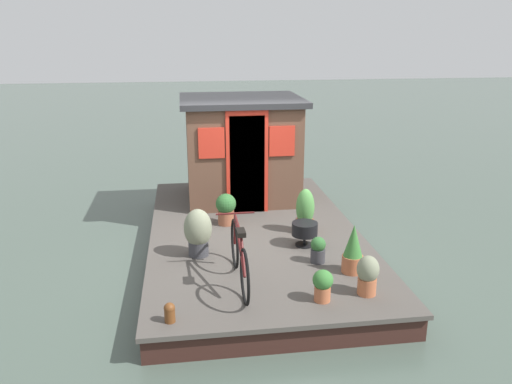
% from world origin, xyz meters
% --- Properties ---
extents(ground_plane, '(60.00, 60.00, 0.00)m').
position_xyz_m(ground_plane, '(0.00, 0.00, 0.00)').
color(ground_plane, '#47564C').
extents(houseboat_deck, '(5.69, 3.27, 0.37)m').
position_xyz_m(houseboat_deck, '(0.00, 0.00, 0.18)').
color(houseboat_deck, '#4C4742').
rests_on(houseboat_deck, ground_plane).
extents(houseboat_cabin, '(1.91, 2.20, 1.89)m').
position_xyz_m(houseboat_cabin, '(1.73, 0.00, 1.32)').
color(houseboat_cabin, brown).
rests_on(houseboat_cabin, houseboat_deck).
extents(bicycle, '(1.65, 0.50, 0.80)m').
position_xyz_m(bicycle, '(-1.77, 0.43, 0.74)').
color(bicycle, black).
rests_on(bicycle, houseboat_deck).
extents(potted_plant_ivy, '(0.30, 0.30, 0.71)m').
position_xyz_m(potted_plant_ivy, '(-0.18, -0.78, 0.69)').
color(potted_plant_ivy, '#935138').
rests_on(potted_plant_ivy, houseboat_deck).
extents(potted_plant_basil, '(0.33, 0.33, 0.52)m').
position_xyz_m(potted_plant_basil, '(0.33, 0.42, 0.65)').
color(potted_plant_basil, '#935138').
rests_on(potted_plant_basil, houseboat_deck).
extents(potted_plant_sage, '(0.28, 0.28, 0.67)m').
position_xyz_m(potted_plant_sage, '(-1.66, -1.07, 0.68)').
color(potted_plant_sage, '#B2603D').
rests_on(potted_plant_sage, houseboat_deck).
extents(potted_plant_succulent, '(0.39, 0.39, 0.68)m').
position_xyz_m(potted_plant_succulent, '(-0.84, 0.91, 0.73)').
color(potted_plant_succulent, '#38383D').
rests_on(potted_plant_succulent, houseboat_deck).
extents(potted_plant_geranium, '(0.21, 0.21, 0.37)m').
position_xyz_m(potted_plant_geranium, '(-1.30, -0.70, 0.55)').
color(potted_plant_geranium, '#38383D').
rests_on(potted_plant_geranium, houseboat_deck).
extents(potted_plant_thyme, '(0.24, 0.24, 0.39)m').
position_xyz_m(potted_plant_thyme, '(-2.34, -0.48, 0.58)').
color(potted_plant_thyme, '#B2603D').
rests_on(potted_plant_thyme, houseboat_deck).
extents(potted_plant_rosemary, '(0.27, 0.27, 0.50)m').
position_xyz_m(potted_plant_rosemary, '(-2.26, -1.06, 0.63)').
color(potted_plant_rosemary, '#B2603D').
rests_on(potted_plant_rosemary, houseboat_deck).
extents(charcoal_grill, '(0.38, 0.38, 0.36)m').
position_xyz_m(charcoal_grill, '(-0.71, -0.65, 0.62)').
color(charcoal_grill, black).
rests_on(charcoal_grill, houseboat_deck).
extents(mooring_bollard, '(0.12, 0.12, 0.23)m').
position_xyz_m(mooring_bollard, '(-2.55, 1.28, 0.49)').
color(mooring_bollard, brown).
rests_on(mooring_bollard, houseboat_deck).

